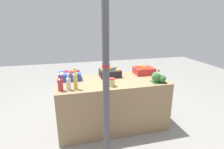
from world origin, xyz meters
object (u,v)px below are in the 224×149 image
juice_bottle_ruby (60,84)px  orange_crate (110,73)px  support_pole (106,75)px  carrot_crate (144,70)px  apple_crate (70,75)px  juice_bottle_cloudy (69,83)px  sparrow_bird (159,70)px  broccoli_pile (158,78)px  juice_bottle_golden (75,81)px  pickle_jar (112,82)px

juice_bottle_ruby → orange_crate: bearing=30.5°
support_pole → carrot_crate: support_pole is taller
apple_crate → carrot_crate: (1.31, -0.00, -0.01)m
juice_bottle_cloudy → sparrow_bird: bearing=-0.0°
juice_bottle_ruby → support_pole: bearing=-39.1°
broccoli_pile → juice_bottle_golden: size_ratio=0.74×
pickle_jar → juice_bottle_ruby: bearing=-179.8°
apple_crate → pickle_jar: bearing=-38.7°
juice_bottle_cloudy → sparrow_bird: size_ratio=1.87×
orange_crate → broccoli_pile: (0.66, -0.50, 0.01)m
pickle_jar → sparrow_bird: 0.77m
sparrow_bird → apple_crate: bearing=-85.9°
juice_bottle_golden → sparrow_bird: bearing=-0.0°
broccoli_pile → pickle_jar: bearing=178.0°
pickle_jar → carrot_crate: bearing=33.0°
orange_crate → juice_bottle_golden: 0.77m
support_pole → sparrow_bird: 1.04m
orange_crate → support_pole: bearing=-105.8°
juice_bottle_cloudy → juice_bottle_golden: juice_bottle_golden is taller
pickle_jar → sparrow_bird: (0.75, -0.00, 0.13)m
support_pole → juice_bottle_ruby: bearing=140.9°
pickle_jar → juice_bottle_cloudy: bearing=-179.7°
apple_crate → pickle_jar: apple_crate is taller
orange_crate → juice_bottle_ruby: 0.94m
apple_crate → juice_bottle_ruby: size_ratio=1.44×
orange_crate → pickle_jar: 0.48m
orange_crate → pickle_jar: orange_crate is taller
apple_crate → juice_bottle_ruby: juice_bottle_ruby is taller
apple_crate → juice_bottle_cloudy: 0.48m
support_pole → carrot_crate: (0.90, 0.92, -0.25)m
pickle_jar → apple_crate: bearing=141.3°
carrot_crate → juice_bottle_ruby: (-1.45, -0.47, 0.04)m
support_pole → orange_crate: size_ratio=6.42×
orange_crate → sparrow_bird: sparrow_bird is taller
broccoli_pile → sparrow_bird: size_ratio=1.78×
apple_crate → juice_bottle_ruby: 0.50m
carrot_crate → sparrow_bird: 0.49m
orange_crate → juice_bottle_ruby: size_ratio=1.44×
sparrow_bird → juice_bottle_cloudy: bearing=-66.4°
broccoli_pile → sparrow_bird: bearing=54.3°
broccoli_pile → pickle_jar: broccoli_pile is taller
support_pole → apple_crate: size_ratio=6.42×
carrot_crate → pickle_jar: (-0.73, -0.47, -0.00)m
juice_bottle_golden → sparrow_bird: size_ratio=2.42×
apple_crate → orange_crate: orange_crate is taller
juice_bottle_cloudy → juice_bottle_ruby: bearing=180.0°
juice_bottle_ruby → pickle_jar: size_ratio=2.01×
broccoli_pile → pickle_jar: 0.74m
carrot_crate → pickle_jar: carrot_crate is taller
orange_crate → juice_bottle_cloudy: size_ratio=1.46×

